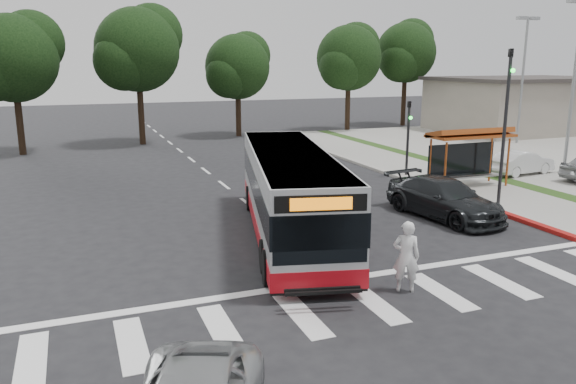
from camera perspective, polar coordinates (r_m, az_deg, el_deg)
name	(u,v)px	position (r m, az deg, el deg)	size (l,w,h in m)	color
ground	(300,245)	(18.92, 1.22, -5.36)	(140.00, 140.00, 0.00)	black
sidewalk_east	(434,176)	(30.95, 14.58, 1.63)	(4.00, 40.00, 0.12)	gray
curb_east	(401,178)	(29.84, 11.45, 1.41)	(0.30, 40.00, 0.15)	#9E9991
curb_east_red	(553,230)	(22.33, 25.28, -3.55)	(0.32, 6.00, 0.15)	maroon
parking_lot	(572,157)	(40.40, 26.92, 3.22)	(18.00, 36.00, 0.10)	gray
commercial_building	(523,106)	(53.48, 22.75, 8.04)	(14.00, 10.00, 4.40)	gray
building_roof_cap	(525,79)	(53.37, 22.98, 10.54)	(14.60, 10.60, 0.30)	#383330
crosswalk_ladder	(374,302)	(14.73, 8.75, -11.03)	(18.00, 2.60, 0.01)	silver
bus_shelter	(469,140)	(28.19, 17.92, 5.05)	(4.20, 1.60, 2.86)	#9C451A
traffic_signal_ne_tall	(506,115)	(24.53, 21.26, 7.28)	(0.18, 0.37, 6.50)	black
traffic_signal_ne_short	(408,130)	(30.19, 12.12, 6.13)	(0.18, 0.37, 4.00)	black
lot_light_front	(576,63)	(33.57, 27.21, 11.55)	(1.90, 0.35, 9.01)	gray
lot_light_mid	(524,63)	(44.86, 22.85, 12.00)	(1.90, 0.35, 9.01)	gray
tree_ne_a	(349,57)	(50.19, 6.24, 13.49)	(6.16, 5.74, 9.30)	black
tree_ne_b	(406,52)	(55.43, 11.92, 13.79)	(6.16, 5.74, 10.02)	black
tree_north_a	(138,48)	(42.96, -14.96, 13.92)	(6.60, 6.15, 10.17)	black
tree_north_b	(238,66)	(46.48, -5.09, 12.65)	(5.72, 5.33, 8.43)	black
tree_north_c	(14,57)	(40.78, -26.07, 12.24)	(6.16, 5.74, 9.30)	black
transit_bus	(290,194)	(19.49, 0.21, -0.23)	(2.50, 11.56, 2.99)	silver
pedestrian	(406,256)	(15.23, 11.92, -6.43)	(0.71, 0.47, 1.94)	silver
dark_sedan	(444,198)	(22.80, 15.56, -0.62)	(2.15, 5.29, 1.54)	black
parked_car_1	(522,162)	(32.56, 22.64, 2.80)	(1.34, 3.83, 1.26)	silver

